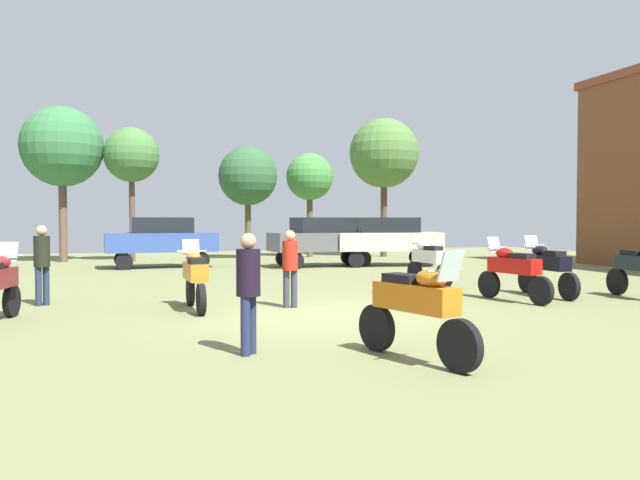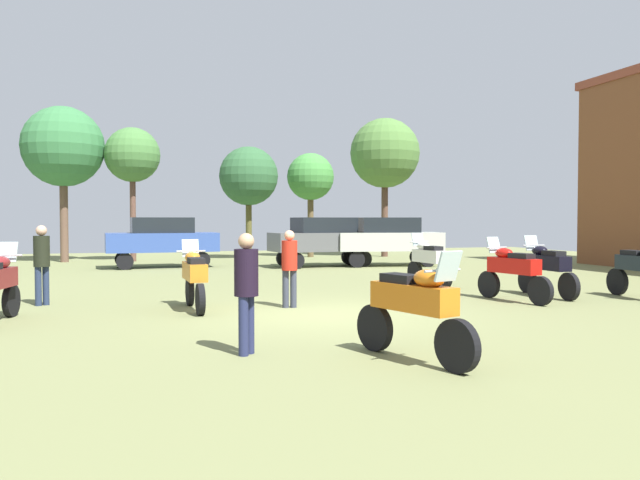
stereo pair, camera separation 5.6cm
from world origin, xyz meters
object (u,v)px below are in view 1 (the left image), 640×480
at_px(tree_8, 248,177).
at_px(tree_5, 384,154).
at_px(person_1, 42,259).
at_px(tree_4, 131,156).
at_px(motorcycle_1, 416,306).
at_px(motorcycle_11, 547,267).
at_px(motorcycle_6, 195,276).
at_px(tree_1, 62,147).
at_px(car_4, 323,238).
at_px(tree_3, 310,178).
at_px(motorcycle_7, 513,270).
at_px(motorcycle_9, 428,260).
at_px(car_2, 388,238).
at_px(motorcycle_10, 640,268).
at_px(person_3, 290,263).
at_px(car_3, 161,238).
at_px(person_2, 248,284).

bearing_deg(tree_8, tree_5, -0.39).
relative_size(person_1, tree_4, 0.29).
relative_size(motorcycle_1, motorcycle_11, 0.95).
relative_size(motorcycle_6, tree_1, 0.31).
height_order(motorcycle_6, car_4, car_4).
bearing_deg(tree_3, tree_1, -177.70).
xyz_separation_m(tree_4, tree_5, (12.52, 0.14, 0.50)).
relative_size(motorcycle_7, tree_8, 0.41).
distance_m(motorcycle_9, car_2, 7.85).
xyz_separation_m(motorcycle_11, tree_5, (2.73, 16.74, 4.59)).
xyz_separation_m(motorcycle_10, person_3, (-8.42, 1.01, 0.23)).
distance_m(motorcycle_9, tree_3, 14.84).
xyz_separation_m(motorcycle_6, tree_1, (-4.21, 16.80, 4.44)).
height_order(car_3, tree_5, tree_5).
bearing_deg(car_4, tree_8, 14.68).
xyz_separation_m(tree_1, tree_8, (8.37, -0.23, -1.15)).
bearing_deg(tree_5, tree_4, -179.37).
bearing_deg(motorcycle_10, motorcycle_1, 32.95).
xyz_separation_m(motorcycle_1, tree_4, (-3.59, 22.06, 4.09)).
bearing_deg(motorcycle_7, person_2, -162.13).
distance_m(tree_1, tree_5, 15.50).
xyz_separation_m(car_4, tree_4, (-7.45, 5.54, 3.66)).
bearing_deg(motorcycle_6, car_4, 57.50).
xyz_separation_m(person_3, tree_8, (2.17, 16.83, 3.04)).
height_order(car_2, person_2, car_2).
relative_size(motorcycle_10, tree_3, 0.42).
bearing_deg(motorcycle_11, motorcycle_10, -28.66).
xyz_separation_m(motorcycle_6, motorcycle_10, (10.42, -1.27, 0.02)).
relative_size(car_2, person_1, 2.55).
bearing_deg(motorcycle_10, car_2, -78.13).
relative_size(motorcycle_9, tree_1, 0.31).
relative_size(person_1, tree_8, 0.33).
distance_m(car_3, person_3, 12.65).
xyz_separation_m(person_1, person_2, (3.46, -6.28, -0.04)).
relative_size(motorcycle_6, person_3, 1.30).
relative_size(tree_3, tree_8, 0.97).
bearing_deg(tree_3, car_2, -78.75).
xyz_separation_m(motorcycle_9, car_2, (2.00, 7.58, 0.43)).
bearing_deg(motorcycle_11, car_2, 89.32).
bearing_deg(motorcycle_11, motorcycle_9, 120.12).
bearing_deg(motorcycle_6, tree_3, 63.84).
relative_size(car_3, car_4, 0.99).
distance_m(car_3, car_4, 6.49).
bearing_deg(tree_1, motorcycle_9, -51.62).
bearing_deg(motorcycle_1, person_1, -70.83).
bearing_deg(motorcycle_11, person_2, -151.08).
bearing_deg(car_4, tree_5, -46.82).
bearing_deg(motorcycle_6, tree_8, 73.20).
bearing_deg(motorcycle_9, person_2, -137.35).
relative_size(motorcycle_11, tree_1, 0.33).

